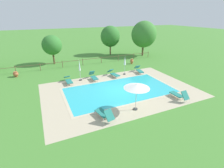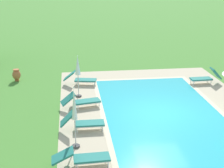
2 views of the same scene
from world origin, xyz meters
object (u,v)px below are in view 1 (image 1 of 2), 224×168
sun_lounger_north_mid (93,76)px  tree_east_mid (144,34)px  sun_lounger_north_end (104,114)px  patio_umbrella_open_foreground (137,86)px  terracotta_urn_near_fence (16,74)px  sun_lounger_north_near_steps (68,80)px  sun_lounger_south_near_corner (114,74)px  terracotta_urn_by_tree (132,61)px  sun_lounger_north_far (139,70)px  tree_far_west (52,45)px  tree_west_mid (110,36)px  patio_umbrella_closed_row_west (125,62)px  sun_lounger_south_mid (179,95)px  patio_umbrella_closed_row_mid_east (80,67)px

sun_lounger_north_mid → tree_east_mid: size_ratio=0.32×
sun_lounger_north_mid → sun_lounger_north_end: sun_lounger_north_end is taller
patio_umbrella_open_foreground → tree_east_mid: 19.28m
terracotta_urn_near_fence → sun_lounger_north_near_steps: bearing=-40.5°
sun_lounger_south_near_corner → terracotta_urn_by_tree: 6.27m
sun_lounger_north_far → terracotta_urn_by_tree: bearing=72.4°
tree_far_west → tree_west_mid: tree_west_mid is taller
patio_umbrella_closed_row_west → tree_far_west: bearing=130.8°
terracotta_urn_by_tree → tree_far_west: tree_far_west is taller
sun_lounger_north_near_steps → sun_lounger_north_mid: bearing=-2.4°
tree_far_west → sun_lounger_south_near_corner: bearing=-56.0°
sun_lounger_north_far → terracotta_urn_near_fence: sun_lounger_north_far is taller
sun_lounger_south_mid → patio_umbrella_closed_row_west: size_ratio=0.81×
sun_lounger_north_far → tree_west_mid: size_ratio=0.40×
sun_lounger_north_near_steps → sun_lounger_south_mid: (8.43, -7.89, 0.04)m
sun_lounger_north_near_steps → tree_east_mid: tree_east_mid is taller
terracotta_urn_near_fence → patio_umbrella_closed_row_west: bearing=-20.7°
patio_umbrella_closed_row_west → tree_far_west: size_ratio=0.55×
sun_lounger_north_far → sun_lounger_south_mid: (-0.69, -7.62, 0.02)m
sun_lounger_south_mid → terracotta_urn_by_tree: bearing=80.4°
tree_far_west → tree_west_mid: size_ratio=0.83×
sun_lounger_south_near_corner → tree_east_mid: size_ratio=0.34×
sun_lounger_north_end → tree_east_mid: bearing=48.2°
sun_lounger_north_far → patio_umbrella_closed_row_west: 2.41m
sun_lounger_north_far → sun_lounger_south_near_corner: (-3.64, 0.10, -0.00)m
sun_lounger_south_near_corner → terracotta_urn_by_tree: size_ratio=2.73×
tree_far_west → patio_umbrella_closed_row_mid_east: bearing=-77.2°
patio_umbrella_closed_row_mid_east → tree_far_west: bearing=102.8°
tree_west_mid → sun_lounger_north_far: bearing=-94.5°
sun_lounger_north_end → tree_east_mid: tree_east_mid is taller
sun_lounger_north_near_steps → tree_far_west: tree_far_west is taller
sun_lounger_north_near_steps → sun_lounger_north_mid: size_ratio=1.09×
patio_umbrella_closed_row_west → tree_west_mid: (2.93, 11.07, 1.69)m
patio_umbrella_open_foreground → terracotta_urn_near_fence: bearing=126.7°
sun_lounger_south_mid → patio_umbrella_closed_row_mid_east: bearing=130.7°
sun_lounger_south_mid → terracotta_urn_near_fence: bearing=137.9°
sun_lounger_north_end → patio_umbrella_closed_row_mid_east: size_ratio=0.78×
patio_umbrella_open_foreground → sun_lounger_north_mid: bearing=97.0°
sun_lounger_north_far → patio_umbrella_open_foreground: size_ratio=0.91×
sun_lounger_north_far → patio_umbrella_closed_row_mid_east: 7.81m
tree_far_west → tree_east_mid: (15.58, -0.97, 0.91)m
terracotta_urn_by_tree → sun_lounger_north_end: bearing=-128.6°
sun_lounger_north_end → sun_lounger_south_near_corner: bearing=60.5°
patio_umbrella_closed_row_west → terracotta_urn_by_tree: bearing=48.8°
patio_umbrella_closed_row_west → sun_lounger_south_near_corner: bearing=-176.0°
terracotta_urn_near_fence → terracotta_urn_by_tree: (15.88, -0.96, 0.05)m
patio_umbrella_open_foreground → patio_umbrella_closed_row_west: 8.44m
terracotta_urn_near_fence → tree_far_west: bearing=38.8°
patio_umbrella_open_foreground → terracotta_urn_by_tree: (6.54, 11.57, -1.65)m
sun_lounger_north_near_steps → sun_lounger_north_mid: sun_lounger_north_mid is taller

